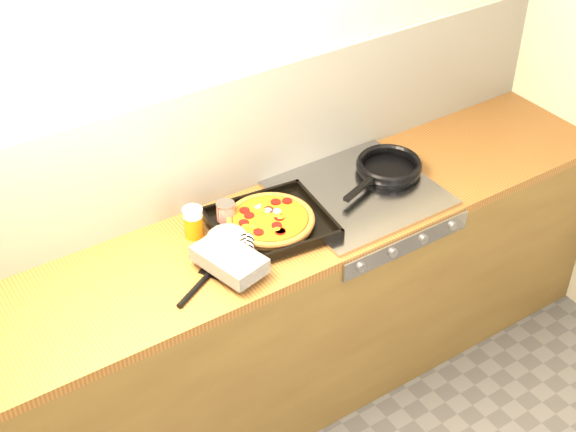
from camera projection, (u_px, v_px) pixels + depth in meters
room_shell at (222, 142)px, 3.05m from camera, size 3.20×3.20×3.20m
counter_run at (265, 319)px, 3.28m from camera, size 3.20×0.62×0.90m
stovetop at (358, 193)px, 3.20m from camera, size 0.60×0.56×0.02m
pizza_on_tray at (258, 230)px, 2.95m from camera, size 0.59×0.48×0.07m
frying_pan at (388, 167)px, 3.29m from camera, size 0.48×0.35×0.04m
tomato_can at (226, 214)px, 3.02m from camera, size 0.08×0.08×0.10m
juice_glass at (193, 222)px, 2.96m from camera, size 0.08×0.08×0.12m
wooden_spoon at (271, 200)px, 3.16m from camera, size 0.30×0.04×0.02m
black_spatula at (203, 281)px, 2.78m from camera, size 0.27×0.18×0.02m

